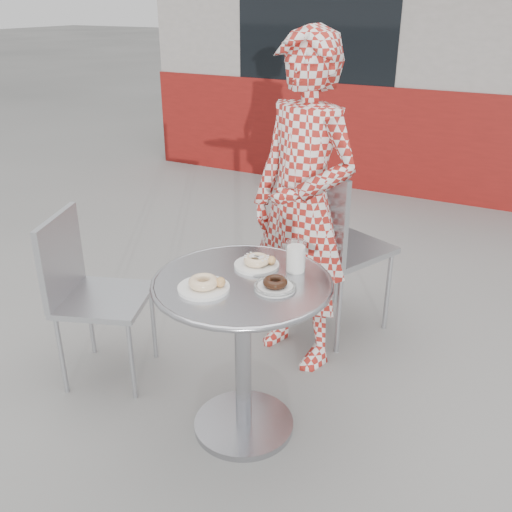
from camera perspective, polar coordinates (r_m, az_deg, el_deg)
The scene contains 10 objects.
ground at distance 2.63m, azimuth -1.50°, elevation -17.08°, with size 60.00×60.00×0.00m, color gray.
storefront at distance 7.34m, azimuth 21.62°, elevation 20.89°, with size 6.02×4.55×3.00m.
bistro_table at distance 2.32m, azimuth -1.34°, elevation -6.38°, with size 0.72×0.72×0.73m.
chair_far at distance 3.23m, azimuth 8.06°, elevation -2.41°, with size 0.61×0.61×0.96m.
chair_left at distance 2.91m, azimuth -14.78°, elevation -7.11°, with size 0.52×0.51×0.84m.
seated_person at distance 2.76m, azimuth 4.69°, elevation 4.84°, with size 0.60×0.39×1.64m, color maroon.
plate_far at distance 2.34m, azimuth 0.15°, elevation -0.63°, with size 0.19×0.19×0.05m.
plate_near at distance 2.17m, azimuth -5.17°, elevation -2.90°, with size 0.20×0.20×0.05m.
plate_checker at distance 2.18m, azimuth 1.93°, elevation -2.93°, with size 0.16×0.16×0.04m.
milk_cup at distance 2.30m, azimuth 4.00°, elevation -0.14°, with size 0.08×0.08×0.13m.
Camera 1 is at (0.98, -1.71, 1.74)m, focal length 40.00 mm.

